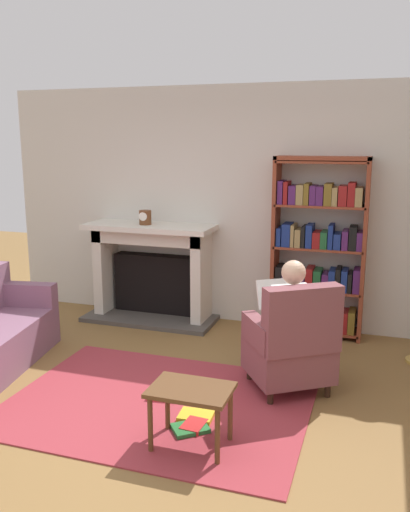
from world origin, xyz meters
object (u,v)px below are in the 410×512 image
fireplace (153,269)px  mantel_clock (145,217)px  seated_reader (287,318)px  armchair_reading (292,344)px  bookshelf (319,250)px  side_table (191,397)px

fireplace → mantel_clock: bearing=-111.2°
mantel_clock → seated_reader: size_ratio=0.14×
armchair_reading → seated_reader: seated_reader is taller
mantel_clock → seated_reader: 2.33m
bookshelf → seated_reader: bookshelf is taller
fireplace → seated_reader: size_ratio=1.36×
armchair_reading → side_table: 1.18m
bookshelf → armchair_reading: bookshelf is taller
mantel_clock → seated_reader: bearing=-33.8°
seated_reader → armchair_reading: bearing=90.0°
mantel_clock → side_table: bearing=-59.5°
fireplace → mantel_clock: size_ratio=9.46×
mantel_clock → bookshelf: 1.99m
armchair_reading → side_table: (-0.52, -1.06, -0.05)m
armchair_reading → seated_reader: size_ratio=0.85×
side_table → fireplace: bearing=118.8°
armchair_reading → mantel_clock: bearing=-69.0°
seated_reader → side_table: seated_reader is taller
bookshelf → armchair_reading: 1.57m
seated_reader → bookshelf: bearing=-128.0°
bookshelf → side_table: (-0.54, -2.54, -0.58)m
fireplace → armchair_reading: (1.89, -1.45, -0.18)m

